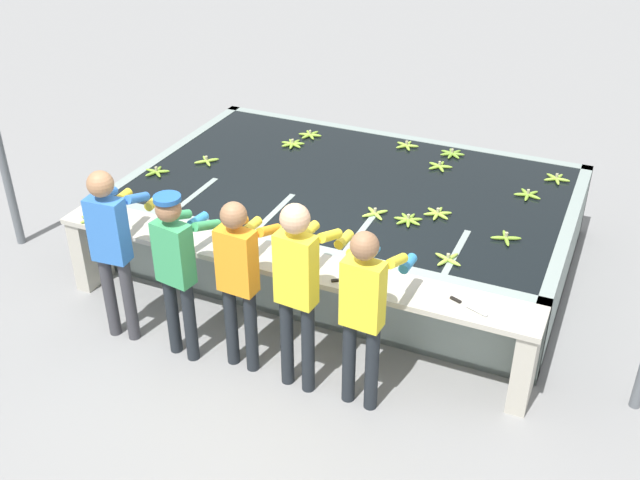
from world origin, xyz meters
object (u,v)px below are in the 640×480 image
at_px(worker_0, 112,240).
at_px(banana_bunch_floating_10, 440,166).
at_px(banana_bunch_floating_0, 207,161).
at_px(banana_bunch_floating_8, 528,195).
at_px(banana_bunch_floating_4, 310,135).
at_px(banana_bunch_floating_12, 156,172).
at_px(banana_bunch_ledge_0, 95,218).
at_px(banana_bunch_floating_7, 408,220).
at_px(banana_bunch_floating_9, 448,259).
at_px(worker_1, 178,262).
at_px(banana_bunch_floating_13, 506,238).
at_px(banana_bunch_floating_2, 406,146).
at_px(banana_bunch_floating_11, 452,154).
at_px(banana_bunch_floating_1, 556,179).
at_px(banana_bunch_floating_3, 438,213).
at_px(worker_3, 298,280).
at_px(knife_0, 463,303).
at_px(banana_bunch_ledge_1, 169,236).
at_px(knife_1, 345,280).
at_px(worker_2, 240,271).
at_px(banana_bunch_floating_6, 293,144).
at_px(worker_4, 364,305).
at_px(banana_bunch_floating_5, 375,213).

height_order(worker_0, banana_bunch_floating_10, worker_0).
bearing_deg(banana_bunch_floating_0, banana_bunch_floating_8, 10.36).
distance_m(banana_bunch_floating_4, banana_bunch_floating_10, 1.66).
distance_m(banana_bunch_floating_12, banana_bunch_ledge_0, 1.10).
bearing_deg(worker_0, banana_bunch_floating_8, 40.68).
bearing_deg(banana_bunch_floating_7, banana_bunch_floating_9, -44.78).
xyz_separation_m(worker_1, banana_bunch_floating_13, (2.39, 1.71, -0.12)).
bearing_deg(banana_bunch_floating_2, banana_bunch_floating_11, -0.69).
xyz_separation_m(banana_bunch_floating_1, banana_bunch_floating_2, (-1.71, 0.18, 0.00)).
distance_m(banana_bunch_floating_3, banana_bunch_ledge_0, 3.28).
relative_size(worker_3, knife_0, 5.15).
bearing_deg(banana_bunch_floating_0, knife_0, -24.31).
bearing_deg(knife_0, banana_bunch_floating_7, 126.42).
distance_m(banana_bunch_floating_2, banana_bunch_floating_11, 0.54).
xyz_separation_m(banana_bunch_floating_11, banana_bunch_ledge_1, (-1.88, -2.83, 0.00)).
bearing_deg(banana_bunch_floating_1, knife_1, -116.33).
bearing_deg(banana_bunch_floating_4, banana_bunch_floating_7, -41.21).
bearing_deg(worker_2, banana_bunch_ledge_0, 167.63).
bearing_deg(banana_bunch_floating_2, banana_bunch_floating_8, -24.12).
relative_size(worker_2, knife_0, 4.78).
bearing_deg(banana_bunch_floating_9, banana_bunch_floating_3, 112.26).
bearing_deg(banana_bunch_floating_8, banana_bunch_floating_13, -91.32).
distance_m(banana_bunch_floating_6, banana_bunch_floating_10, 1.73).
xyz_separation_m(banana_bunch_floating_9, banana_bunch_ledge_0, (-3.27, -0.66, 0.00)).
bearing_deg(banana_bunch_floating_10, banana_bunch_floating_6, -176.66).
xyz_separation_m(banana_bunch_floating_2, banana_bunch_floating_11, (0.54, -0.01, -0.00)).
xyz_separation_m(banana_bunch_floating_1, banana_bunch_floating_3, (-0.93, -1.24, -0.00)).
relative_size(banana_bunch_floating_7, banana_bunch_floating_10, 1.01).
height_order(worker_3, banana_bunch_floating_13, worker_3).
bearing_deg(worker_0, banana_bunch_floating_2, 64.61).
bearing_deg(banana_bunch_ledge_1, banana_bunch_floating_2, 64.70).
relative_size(banana_bunch_floating_2, banana_bunch_floating_6, 0.99).
bearing_deg(banana_bunch_floating_0, banana_bunch_floating_3, -2.80).
bearing_deg(banana_bunch_floating_11, worker_4, -86.56).
bearing_deg(banana_bunch_floating_12, banana_bunch_ledge_0, -87.15).
height_order(banana_bunch_floating_11, banana_bunch_ledge_1, banana_bunch_ledge_1).
height_order(banana_bunch_floating_2, banana_bunch_floating_10, same).
relative_size(banana_bunch_floating_5, banana_bunch_floating_11, 0.83).
xyz_separation_m(worker_2, worker_4, (1.10, -0.03, 0.01)).
distance_m(banana_bunch_floating_7, banana_bunch_ledge_0, 2.98).
relative_size(worker_1, banana_bunch_floating_1, 5.72).
height_order(banana_bunch_floating_6, banana_bunch_floating_7, same).
height_order(worker_0, banana_bunch_floating_12, worker_0).
xyz_separation_m(banana_bunch_floating_4, banana_bunch_floating_9, (2.24, -2.03, 0.00)).
distance_m(banana_bunch_floating_6, banana_bunch_floating_11, 1.82).
relative_size(worker_2, banana_bunch_floating_2, 5.81).
bearing_deg(banana_bunch_floating_12, banana_bunch_floating_1, 21.68).
bearing_deg(banana_bunch_floating_6, worker_4, -54.98).
height_order(worker_0, banana_bunch_floating_5, worker_0).
height_order(banana_bunch_floating_12, banana_bunch_floating_13, same).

